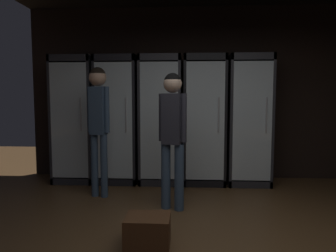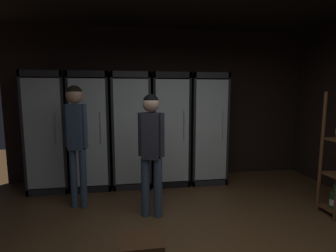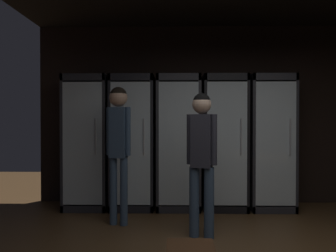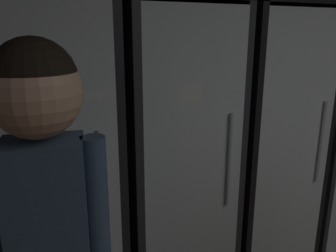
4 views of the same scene
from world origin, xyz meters
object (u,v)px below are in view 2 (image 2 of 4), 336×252
object	(u,v)px
cooler_right	(169,130)
cooler_center	(132,131)
cooler_far_left	(51,132)
cooler_left	(92,132)
cooler_far_right	(205,129)
shopper_far	(151,144)
shopper_near	(76,129)

from	to	relation	value
cooler_right	cooler_center	bearing A→B (deg)	179.81
cooler_far_left	cooler_center	distance (m)	1.35
cooler_far_left	cooler_left	size ratio (longest dim) A/B	1.00
cooler_far_left	cooler_far_right	xyz separation A→B (m)	(2.70, 0.00, -0.01)
cooler_far_left	shopper_far	xyz separation A→B (m)	(1.59, -1.27, 0.01)
cooler_center	shopper_far	distance (m)	1.30
cooler_center	cooler_right	bearing A→B (deg)	-0.19
cooler_right	cooler_far_left	bearing A→B (deg)	-179.98
cooler_center	cooler_far_right	size ratio (longest dim) A/B	1.00
cooler_far_left	cooler_right	xyz separation A→B (m)	(2.02, 0.00, -0.01)
cooler_far_left	shopper_far	size ratio (longest dim) A/B	1.22
cooler_right	shopper_far	bearing A→B (deg)	-108.79
cooler_far_right	shopper_near	world-z (taller)	cooler_far_right
cooler_right	cooler_far_right	bearing A→B (deg)	-0.04
cooler_center	shopper_near	distance (m)	1.16
shopper_near	shopper_far	bearing A→B (deg)	-22.65
cooler_far_left	cooler_far_right	bearing A→B (deg)	0.00
cooler_center	shopper_far	world-z (taller)	cooler_center
cooler_far_left	cooler_center	xyz separation A→B (m)	(1.35, 0.00, -0.01)
cooler_left	cooler_right	size ratio (longest dim) A/B	1.00
cooler_center	cooler_far_right	bearing A→B (deg)	-0.12
cooler_center	shopper_near	size ratio (longest dim) A/B	1.14
cooler_far_left	shopper_near	world-z (taller)	cooler_far_left
shopper_far	shopper_near	bearing A→B (deg)	157.35
cooler_far_right	shopper_far	world-z (taller)	cooler_far_right
cooler_far_left	cooler_far_right	distance (m)	2.70
cooler_far_left	shopper_far	bearing A→B (deg)	-38.65
cooler_center	cooler_right	xyz separation A→B (m)	(0.67, -0.00, 0.00)
cooler_left	cooler_far_right	xyz separation A→B (m)	(2.02, -0.00, -0.00)
cooler_far_right	shopper_far	size ratio (longest dim) A/B	1.22
shopper_near	shopper_far	distance (m)	1.09
shopper_far	cooler_center	bearing A→B (deg)	100.74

